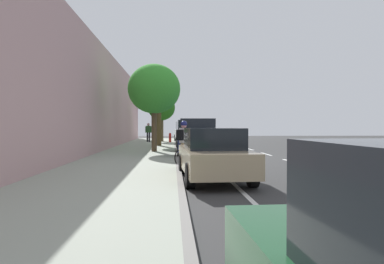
{
  "coord_description": "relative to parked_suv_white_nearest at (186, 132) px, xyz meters",
  "views": [
    {
      "loc": [
        2.22,
        18.33,
        1.59
      ],
      "look_at": [
        1.4,
        3.29,
        1.33
      ],
      "focal_mm": 33.2,
      "sensor_mm": 36.0,
      "label": 1
    }
  ],
  "objects": [
    {
      "name": "ground",
      "position": [
        -1.0,
        15.15,
        -1.03
      ],
      "size": [
        74.9,
        74.9,
        0.0
      ],
      "primitive_type": "plane",
      "color": "#343434"
    },
    {
      "name": "sidewalk",
      "position": [
        3.19,
        15.15,
        -0.96
      ],
      "size": [
        4.17,
        46.82,
        0.13
      ],
      "primitive_type": "cube",
      "color": "#9CA594",
      "rests_on": "ground"
    },
    {
      "name": "curb_edge",
      "position": [
        1.03,
        15.15,
        -0.96
      ],
      "size": [
        0.16,
        46.82,
        0.13
      ],
      "primitive_type": "cube",
      "color": "gray",
      "rests_on": "ground"
    },
    {
      "name": "lane_stripe_centre",
      "position": [
        -4.02,
        13.85,
        -1.02
      ],
      "size": [
        0.14,
        44.2,
        0.01
      ],
      "color": "white",
      "rests_on": "ground"
    },
    {
      "name": "lane_stripe_bike_edge",
      "position": [
        -0.44,
        15.15,
        -1.02
      ],
      "size": [
        0.12,
        46.82,
        0.01
      ],
      "primitive_type": "cube",
      "color": "white",
      "rests_on": "ground"
    },
    {
      "name": "building_facade",
      "position": [
        5.53,
        15.15,
        2.13
      ],
      "size": [
        0.5,
        46.82,
        6.32
      ],
      "primitive_type": "cube",
      "color": "#BC9396",
      "rests_on": "ground"
    },
    {
      "name": "parked_suv_white_nearest",
      "position": [
        0.0,
        0.0,
        0.0
      ],
      "size": [
        2.15,
        4.79,
        1.99
      ],
      "color": "white",
      "rests_on": "ground"
    },
    {
      "name": "parked_suv_grey_second",
      "position": [
        0.02,
        8.08,
        0.0
      ],
      "size": [
        1.98,
        4.7,
        1.99
      ],
      "color": "slate",
      "rests_on": "ground"
    },
    {
      "name": "parked_pickup_dark_blue_mid",
      "position": [
        -0.05,
        14.7,
        -0.13
      ],
      "size": [
        2.13,
        5.35,
        1.95
      ],
      "color": "navy",
      "rests_on": "ground"
    },
    {
      "name": "parked_sedan_tan_far",
      "position": [
        0.04,
        23.16,
        -0.27
      ],
      "size": [
        1.98,
        4.47,
        1.52
      ],
      "color": "tan",
      "rests_on": "ground"
    },
    {
      "name": "bicycle_at_curb",
      "position": [
        0.56,
        19.21,
        -0.66
      ],
      "size": [
        1.23,
        1.28,
        0.75
      ],
      "color": "black",
      "rests_on": "ground"
    },
    {
      "name": "cyclist_with_backpack",
      "position": [
        0.78,
        18.78,
        0.09
      ],
      "size": [
        0.53,
        0.55,
        1.8
      ],
      "color": "#C6B284",
      "rests_on": "ground"
    },
    {
      "name": "street_tree_near_cyclist",
      "position": [
        2.28,
        0.02,
        2.25
      ],
      "size": [
        2.55,
        2.55,
        4.4
      ],
      "color": "brown",
      "rests_on": "sidewalk"
    },
    {
      "name": "street_tree_mid_block",
      "position": [
        2.28,
        7.16,
        2.93
      ],
      "size": [
        2.45,
        2.45,
        5.12
      ],
      "color": "brown",
      "rests_on": "sidewalk"
    },
    {
      "name": "street_tree_far_end",
      "position": [
        2.28,
        13.17,
        2.65
      ],
      "size": [
        2.98,
        2.98,
        4.98
      ],
      "color": "brown",
      "rests_on": "sidewalk"
    },
    {
      "name": "pedestrian_on_phone",
      "position": [
        3.42,
        1.23,
        0.07
      ],
      "size": [
        0.58,
        0.36,
        1.71
      ],
      "color": "black",
      "rests_on": "sidewalk"
    },
    {
      "name": "fire_hydrant",
      "position": [
        1.46,
        1.64,
        -0.47
      ],
      "size": [
        0.22,
        0.22,
        0.84
      ],
      "color": "red",
      "rests_on": "sidewalk"
    }
  ]
}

